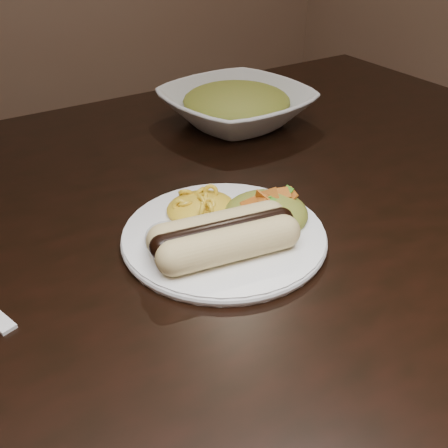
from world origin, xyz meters
TOP-DOWN VIEW (x-y plane):
  - table at (0.00, 0.00)m, footprint 1.60×0.90m
  - plate at (0.11, -0.08)m, footprint 0.27×0.27m
  - hotdog at (0.09, -0.11)m, footprint 0.14×0.09m
  - mac_and_cheese at (0.11, -0.03)m, footprint 0.09×0.08m
  - sour_cream at (0.05, -0.07)m, footprint 0.06×0.06m
  - taco_salad at (0.17, -0.08)m, footprint 0.10×0.10m
  - serving_bowl at (0.32, 0.21)m, footprint 0.27×0.27m
  - bowl_filling at (0.32, 0.21)m, footprint 0.22×0.22m

SIDE VIEW (x-z plane):
  - table at x=0.00m, z-range 0.28..1.03m
  - plate at x=0.11m, z-range 0.75..0.76m
  - sour_cream at x=0.05m, z-range 0.76..0.79m
  - mac_and_cheese at x=0.11m, z-range 0.76..0.80m
  - taco_salad at x=0.17m, z-range 0.76..0.80m
  - serving_bowl at x=0.32m, z-range 0.75..0.81m
  - hotdog at x=0.09m, z-range 0.76..0.80m
  - bowl_filling at x=0.32m, z-range 0.78..0.82m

